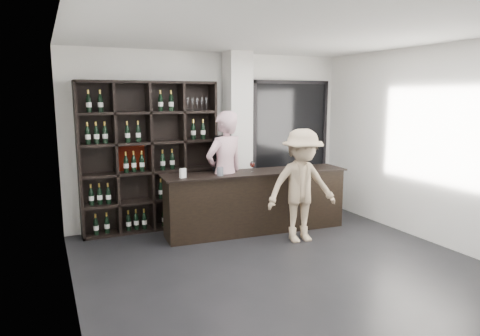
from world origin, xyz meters
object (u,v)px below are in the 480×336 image
tasting_counter (256,201)px  taster_black (219,182)px  customer (302,186)px  wine_shelf (150,157)px  taster_pink (225,173)px

tasting_counter → taster_black: size_ratio=1.95×
customer → wine_shelf: bearing=147.7°
tasting_counter → taster_pink: (-0.50, 0.10, 0.48)m
wine_shelf → taster_black: (1.05, -0.33, -0.43)m
wine_shelf → taster_pink: (1.00, -0.72, -0.23)m
taster_black → customer: 1.46m
taster_pink → taster_black: bearing=-115.6°
wine_shelf → taster_black: 1.18m
tasting_counter → customer: 0.88m
taster_pink → customer: taster_pink is taller
taster_pink → taster_black: size_ratio=1.27×
taster_pink → tasting_counter: bearing=150.5°
taster_black → tasting_counter: bearing=134.0°
taster_black → wine_shelf: bearing=-16.0°
wine_shelf → taster_black: bearing=-17.3°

